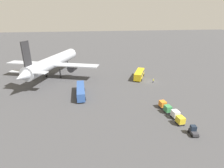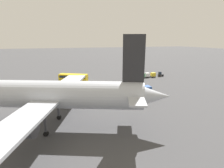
{
  "view_description": "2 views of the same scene",
  "coord_description": "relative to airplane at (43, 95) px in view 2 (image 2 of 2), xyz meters",
  "views": [
    {
      "loc": [
        -62.78,
        29.04,
        24.39
      ],
      "look_at": [
        -9.47,
        18.27,
        3.84
      ],
      "focal_mm": 28.0,
      "sensor_mm": 36.0,
      "label": 1
    },
    {
      "loc": [
        12.65,
        72.86,
        16.56
      ],
      "look_at": [
        -4.16,
        23.89,
        3.37
      ],
      "focal_mm": 28.0,
      "sensor_mm": 36.0,
      "label": 2
    }
  ],
  "objects": [
    {
      "name": "ground_plane",
      "position": [
        -14.74,
        -39.29,
        -6.57
      ],
      "size": [
        600.0,
        600.0,
        0.0
      ],
      "primitive_type": "plane",
      "color": "#424244"
    },
    {
      "name": "cargo_cart_orange",
      "position": [
        -36.22,
        -33.5,
        -5.38
      ],
      "size": [
        2.08,
        1.79,
        2.06
      ],
      "rotation": [
        0.0,
        0.0,
        0.05
      ],
      "color": "#38383D",
      "rests_on": "ground"
    },
    {
      "name": "cargo_cart_white",
      "position": [
        -42.04,
        -34.16,
        -5.38
      ],
      "size": [
        2.08,
        1.79,
        2.06
      ],
      "rotation": [
        0.0,
        0.0,
        0.05
      ],
      "color": "#38383D",
      "rests_on": "ground"
    },
    {
      "name": "shuttle_bus_far",
      "position": [
        -22.97,
        -10.64,
        -4.69
      ],
      "size": [
        12.62,
        3.07,
        3.13
      ],
      "rotation": [
        0.0,
        0.0,
        -0.02
      ],
      "color": "#2D5199",
      "rests_on": "ground"
    },
    {
      "name": "cargo_cart_green",
      "position": [
        -39.13,
        -33.58,
        -5.38
      ],
      "size": [
        2.08,
        1.79,
        2.06
      ],
      "rotation": [
        0.0,
        0.0,
        0.05
      ],
      "color": "#38383D",
      "rests_on": "ground"
    },
    {
      "name": "airplane",
      "position": [
        0.0,
        0.0,
        0.0
      ],
      "size": [
        45.52,
        39.19,
        17.47
      ],
      "rotation": [
        0.0,
        0.0,
        -0.38
      ],
      "color": "#B2B7C1",
      "rests_on": "ground"
    },
    {
      "name": "baggage_tug",
      "position": [
        -49.2,
        -34.42,
        -5.63
      ],
      "size": [
        2.58,
        1.97,
        2.1
      ],
      "rotation": [
        0.0,
        0.0,
        -0.17
      ],
      "color": "#333338",
      "rests_on": "ground"
    },
    {
      "name": "worker_person",
      "position": [
        -16.14,
        -39.52,
        -5.7
      ],
      "size": [
        0.38,
        0.38,
        1.74
      ],
      "color": "#1E1E2D",
      "rests_on": "ground"
    },
    {
      "name": "cargo_cart_yellow",
      "position": [
        -44.95,
        -33.82,
        -5.38
      ],
      "size": [
        2.08,
        1.79,
        2.06
      ],
      "rotation": [
        0.0,
        0.0,
        0.05
      ],
      "color": "#38383D",
      "rests_on": "ground"
    },
    {
      "name": "shuttle_bus_near",
      "position": [
        -9.56,
        -35.97,
        -4.64
      ],
      "size": [
        11.32,
        7.89,
        3.23
      ],
      "rotation": [
        0.0,
        0.0,
        -0.49
      ],
      "color": "gold",
      "rests_on": "ground"
    }
  ]
}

